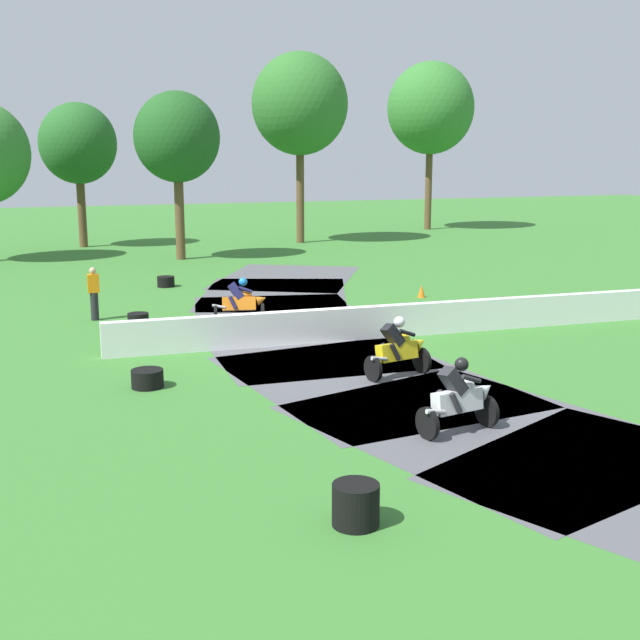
# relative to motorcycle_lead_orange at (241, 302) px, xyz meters

# --- Properties ---
(ground_plane) EXTENTS (120.00, 120.00, 0.00)m
(ground_plane) POSITION_rel_motorcycle_lead_orange_xyz_m (0.91, -3.19, -0.64)
(ground_plane) COLOR #38752D
(track_asphalt) EXTENTS (9.76, 31.47, 0.01)m
(track_asphalt) POSITION_rel_motorcycle_lead_orange_xyz_m (2.15, -3.22, -0.63)
(track_asphalt) COLOR #515156
(track_asphalt) RESTS_ON ground
(safety_barrier) EXTENTS (20.06, 0.77, 0.90)m
(safety_barrier) POSITION_rel_motorcycle_lead_orange_xyz_m (5.67, -3.31, -0.19)
(safety_barrier) COLOR white
(safety_barrier) RESTS_ON ground
(motorcycle_lead_orange) EXTENTS (1.72, 1.05, 1.43)m
(motorcycle_lead_orange) POSITION_rel_motorcycle_lead_orange_xyz_m (0.00, 0.00, 0.00)
(motorcycle_lead_orange) COLOR black
(motorcycle_lead_orange) RESTS_ON ground
(motorcycle_chase_yellow) EXTENTS (1.68, 1.01, 1.43)m
(motorcycle_chase_yellow) POSITION_rel_motorcycle_lead_orange_xyz_m (1.98, -7.03, 0.02)
(motorcycle_chase_yellow) COLOR black
(motorcycle_chase_yellow) RESTS_ON ground
(motorcycle_trailing_white) EXTENTS (1.68, 0.94, 1.42)m
(motorcycle_trailing_white) POSITION_rel_motorcycle_lead_orange_xyz_m (1.45, -10.86, 0.02)
(motorcycle_trailing_white) COLOR black
(motorcycle_trailing_white) RESTS_ON ground
(tire_stack_near) EXTENTS (0.65, 0.65, 0.40)m
(tire_stack_near) POSITION_rel_motorcycle_lead_orange_xyz_m (-1.14, 7.40, -0.44)
(tire_stack_near) COLOR black
(tire_stack_near) RESTS_ON ground
(tire_stack_mid_a) EXTENTS (0.62, 0.62, 0.40)m
(tire_stack_mid_a) POSITION_rel_motorcycle_lead_orange_xyz_m (-3.02, 0.43, -0.44)
(tire_stack_mid_a) COLOR black
(tire_stack_mid_a) RESTS_ON ground
(tire_stack_mid_b) EXTENTS (0.70, 0.70, 0.40)m
(tire_stack_mid_b) POSITION_rel_motorcycle_lead_orange_xyz_m (-3.61, -6.07, -0.44)
(tire_stack_mid_b) COLOR black
(tire_stack_mid_b) RESTS_ON ground
(tire_stack_far) EXTENTS (0.66, 0.66, 0.60)m
(tire_stack_far) POSITION_rel_motorcycle_lead_orange_xyz_m (-1.78, -13.81, -0.34)
(tire_stack_far) COLOR black
(tire_stack_far) RESTS_ON ground
(track_marshal) EXTENTS (0.34, 0.24, 1.63)m
(track_marshal) POSITION_rel_motorcycle_lead_orange_xyz_m (-4.16, 1.82, 0.18)
(track_marshal) COLOR #232328
(track_marshal) RESTS_ON ground
(traffic_cone) EXTENTS (0.28, 0.28, 0.44)m
(traffic_cone) POSITION_rel_motorcycle_lead_orange_xyz_m (7.04, 2.11, -0.42)
(traffic_cone) COLOR orange
(traffic_cone) RESTS_ON ground
(tree_far_left) EXTENTS (5.28, 5.28, 10.39)m
(tree_far_left) POSITION_rel_motorcycle_lead_orange_xyz_m (8.43, 20.35, 6.94)
(tree_far_left) COLOR brown
(tree_far_left) RESTS_ON ground
(tree_far_right) EXTENTS (3.99, 3.99, 7.82)m
(tree_far_right) POSITION_rel_motorcycle_lead_orange_xyz_m (0.79, 15.31, 5.04)
(tree_far_right) COLOR brown
(tree_far_right) RESTS_ON ground
(tree_mid_rise) EXTENTS (4.03, 4.03, 7.60)m
(tree_mid_rise) POSITION_rel_motorcycle_lead_orange_xyz_m (-3.30, 22.16, 4.80)
(tree_mid_rise) COLOR brown
(tree_mid_rise) RESTS_ON ground
(tree_distant) EXTENTS (5.57, 5.57, 10.71)m
(tree_distant) POSITION_rel_motorcycle_lead_orange_xyz_m (18.84, 25.22, 7.12)
(tree_distant) COLOR brown
(tree_distant) RESTS_ON ground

